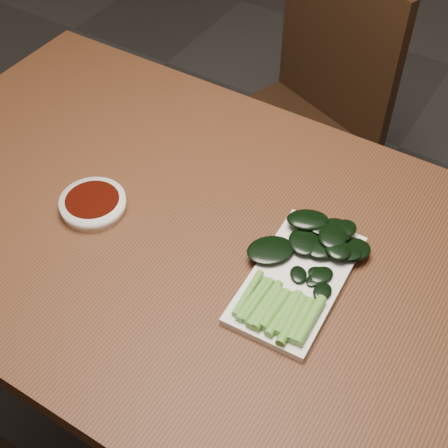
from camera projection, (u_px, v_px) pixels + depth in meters
ground at (217, 423)px, 1.67m from camera, size 6.00×6.00×0.00m
table at (214, 264)px, 1.17m from camera, size 1.40×0.80×0.75m
chair_far at (300, 117)px, 1.77m from camera, size 0.54×0.54×0.89m
sauce_bowl at (93, 204)px, 1.15m from camera, size 0.12×0.12×0.03m
serving_plate at (297, 279)px, 1.04m from camera, size 0.16×0.28×0.01m
gai_lan at (306, 264)px, 1.04m from camera, size 0.21×0.29×0.03m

